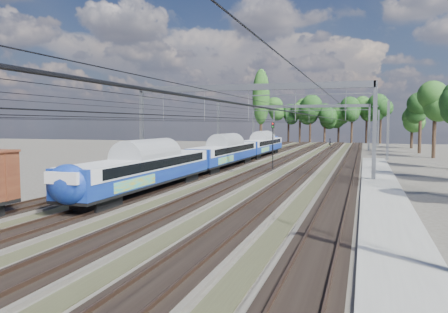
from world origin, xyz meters
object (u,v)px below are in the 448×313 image
(worker, at_px, (330,143))
(signal_far, at_px, (376,133))
(emu_train, at_px, (225,149))
(signal_near, at_px, (273,140))

(worker, xyz_separation_m, signal_far, (9.60, -4.77, 2.32))
(emu_train, bearing_deg, signal_near, 0.77)
(signal_far, bearing_deg, worker, 141.46)
(emu_train, xyz_separation_m, worker, (7.84, 53.42, -1.36))
(emu_train, height_order, worker, emu_train)
(emu_train, distance_m, worker, 54.01)
(emu_train, distance_m, signal_far, 51.69)
(emu_train, distance_m, signal_near, 5.63)
(emu_train, xyz_separation_m, signal_near, (5.53, 0.07, 1.06))
(signal_near, bearing_deg, emu_train, 165.39)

